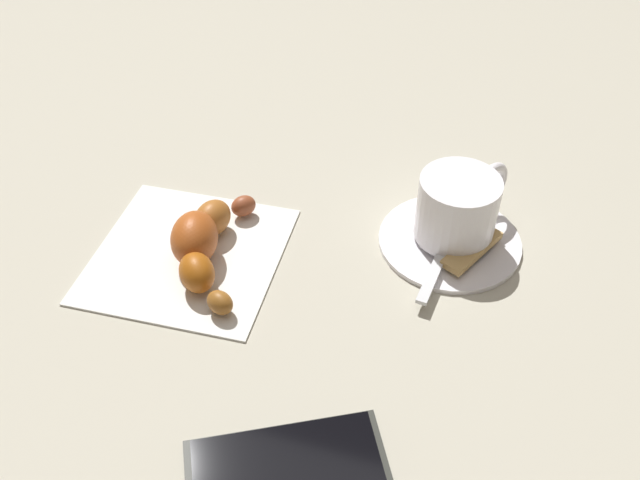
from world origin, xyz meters
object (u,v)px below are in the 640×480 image
saucer (450,239)px  sugar_packet (472,249)px  napkin (188,254)px  cell_phone (287,468)px  espresso_cup (459,207)px  teaspoon (452,229)px  croissant (202,242)px

saucer → sugar_packet: (-0.02, 0.01, 0.01)m
napkin → cell_phone: bearing=131.7°
sugar_packet → cell_phone: bearing=-174.1°
espresso_cup → cell_phone: size_ratio=0.63×
saucer → napkin: size_ratio=0.78×
sugar_packet → cell_phone: (0.08, 0.23, -0.01)m
saucer → cell_phone: size_ratio=0.85×
cell_phone → espresso_cup: bearing=-104.7°
teaspoon → croissant: 0.21m
saucer → sugar_packet: sugar_packet is taller
teaspoon → saucer: bearing=85.7°
napkin → espresso_cup: bearing=-157.8°
espresso_cup → teaspoon: size_ratio=0.66×
sugar_packet → cell_phone: 0.25m
saucer → sugar_packet: size_ratio=1.91×
teaspoon → sugar_packet: bearing=134.7°
cell_phone → saucer: bearing=-104.5°
teaspoon → espresso_cup: bearing=171.5°
saucer → croissant: bearing=23.1°
cell_phone → sugar_packet: bearing=-109.8°
espresso_cup → napkin: 0.23m
teaspoon → sugar_packet: 0.03m
teaspoon → cell_phone: size_ratio=0.96×
saucer → sugar_packet: bearing=144.3°
saucer → espresso_cup: espresso_cup is taller
espresso_cup → teaspoon: 0.03m
croissant → teaspoon: bearing=-155.6°
sugar_packet → croissant: 0.23m
espresso_cup → croissant: (0.20, 0.09, -0.02)m
sugar_packet → napkin: bearing=132.0°
saucer → espresso_cup: size_ratio=1.35×
saucer → napkin: saucer is taller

